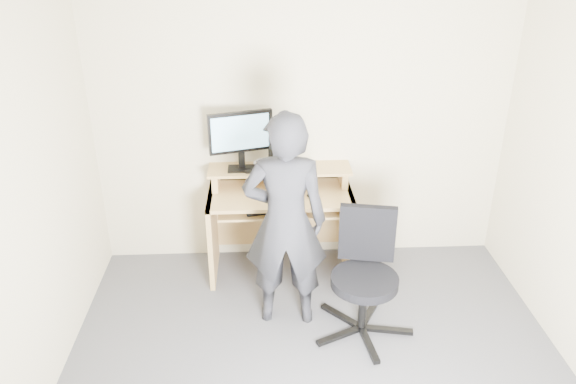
{
  "coord_description": "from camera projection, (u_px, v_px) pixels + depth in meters",
  "views": [
    {
      "loc": [
        -0.35,
        -2.73,
        2.78
      ],
      "look_at": [
        -0.16,
        1.05,
        0.95
      ],
      "focal_mm": 35.0,
      "sensor_mm": 36.0,
      "label": 1
    }
  ],
  "objects": [
    {
      "name": "mouse",
      "position": [
        313.0,
        195.0,
        4.56
      ],
      "size": [
        0.11,
        0.09,
        0.04
      ],
      "primitive_type": "ellipsoid",
      "rotation": [
        0.0,
        0.0,
        0.35
      ],
      "color": "black",
      "rests_on": "desk"
    },
    {
      "name": "office_chair",
      "position": [
        365.0,
        270.0,
        4.06
      ],
      "size": [
        0.73,
        0.73,
        0.93
      ],
      "rotation": [
        0.0,
        0.0,
        -0.19
      ],
      "color": "black",
      "rests_on": "ground"
    },
    {
      "name": "smartphone",
      "position": [
        305.0,
        169.0,
        4.68
      ],
      "size": [
        0.09,
        0.14,
        0.01
      ],
      "primitive_type": "cube",
      "rotation": [
        0.0,
        0.0,
        -0.21
      ],
      "color": "black",
      "rests_on": "desk"
    },
    {
      "name": "external_drive",
      "position": [
        274.0,
        157.0,
        4.66
      ],
      "size": [
        0.08,
        0.14,
        0.2
      ],
      "primitive_type": "cube",
      "rotation": [
        0.0,
        0.0,
        0.12
      ],
      "color": "black",
      "rests_on": "desk"
    },
    {
      "name": "monitor",
      "position": [
        241.0,
        136.0,
        4.55
      ],
      "size": [
        0.52,
        0.18,
        0.5
      ],
      "rotation": [
        0.0,
        0.0,
        0.28
      ],
      "color": "black",
      "rests_on": "desk"
    },
    {
      "name": "back_wall",
      "position": [
        303.0,
        123.0,
        4.71
      ],
      "size": [
        3.5,
        0.02,
        2.5
      ],
      "primitive_type": "cube",
      "color": "beige",
      "rests_on": "ground"
    },
    {
      "name": "travel_mug",
      "position": [
        280.0,
        160.0,
        4.66
      ],
      "size": [
        0.09,
        0.09,
        0.16
      ],
      "primitive_type": "cylinder",
      "rotation": [
        0.0,
        0.0,
        -0.25
      ],
      "color": "#B6B6BB",
      "rests_on": "desk"
    },
    {
      "name": "keyboard",
      "position": [
        273.0,
        207.0,
        4.6
      ],
      "size": [
        0.49,
        0.27,
        0.03
      ],
      "primitive_type": "cube",
      "rotation": [
        0.0,
        0.0,
        0.2
      ],
      "color": "black",
      "rests_on": "desk"
    },
    {
      "name": "person",
      "position": [
        285.0,
        222.0,
        4.02
      ],
      "size": [
        0.63,
        0.43,
        1.67
      ],
      "primitive_type": "imported",
      "rotation": [
        0.0,
        0.0,
        3.09
      ],
      "color": "black",
      "rests_on": "ground"
    },
    {
      "name": "headphones",
      "position": [
        263.0,
        164.0,
        4.77
      ],
      "size": [
        0.18,
        0.18,
        0.06
      ],
      "primitive_type": "torus",
      "rotation": [
        0.26,
        0.0,
        0.15
      ],
      "color": "silver",
      "rests_on": "desk"
    },
    {
      "name": "charger",
      "position": [
        248.0,
        171.0,
        4.61
      ],
      "size": [
        0.05,
        0.04,
        0.03
      ],
      "primitive_type": "cube",
      "rotation": [
        0.0,
        0.0,
        0.11
      ],
      "color": "black",
      "rests_on": "desk"
    },
    {
      "name": "desk",
      "position": [
        280.0,
        210.0,
        4.81
      ],
      "size": [
        1.2,
        0.6,
        0.91
      ],
      "color": "tan",
      "rests_on": "ground"
    }
  ]
}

